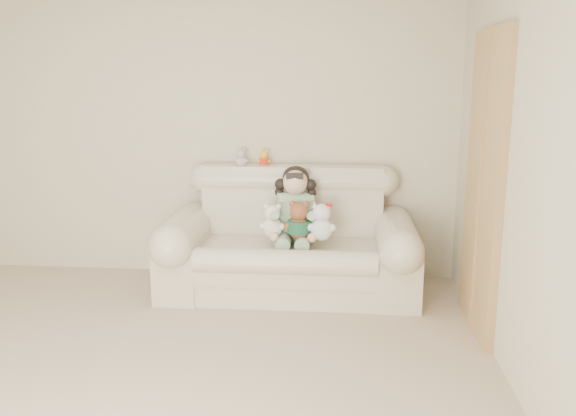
% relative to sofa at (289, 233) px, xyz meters
% --- Properties ---
extents(wall_back, '(4.50, 0.00, 4.50)m').
position_rel_sofa_xyz_m(wall_back, '(-0.81, 0.50, 0.78)').
color(wall_back, beige).
rests_on(wall_back, ground).
extents(wall_right, '(0.00, 5.00, 5.00)m').
position_rel_sofa_xyz_m(wall_right, '(1.44, -2.00, 0.78)').
color(wall_right, beige).
rests_on(wall_right, ground).
extents(sofa, '(2.10, 0.95, 1.03)m').
position_rel_sofa_xyz_m(sofa, '(0.00, 0.00, 0.00)').
color(sofa, beige).
rests_on(sofa, floor).
extents(door_panel, '(0.06, 0.90, 2.10)m').
position_rel_sofa_xyz_m(door_panel, '(1.41, -0.60, 0.54)').
color(door_panel, '#9D6D43').
rests_on(door_panel, floor).
extents(seated_child, '(0.46, 0.53, 0.65)m').
position_rel_sofa_xyz_m(seated_child, '(0.05, 0.08, 0.23)').
color(seated_child, '#306932').
rests_on(seated_child, sofa).
extents(brown_teddy, '(0.26, 0.22, 0.37)m').
position_rel_sofa_xyz_m(brown_teddy, '(0.09, -0.12, 0.17)').
color(brown_teddy, brown).
rests_on(brown_teddy, sofa).
extents(white_cat, '(0.28, 0.24, 0.36)m').
position_rel_sofa_xyz_m(white_cat, '(0.27, -0.14, 0.17)').
color(white_cat, white).
rests_on(white_cat, sofa).
extents(cream_teddy, '(0.21, 0.16, 0.33)m').
position_rel_sofa_xyz_m(cream_teddy, '(-0.13, -0.09, 0.15)').
color(cream_teddy, white).
rests_on(cream_teddy, sofa).
extents(yellow_mini_bear, '(0.12, 0.10, 0.17)m').
position_rel_sofa_xyz_m(yellow_mini_bear, '(-0.25, 0.39, 0.58)').
color(yellow_mini_bear, yellow).
rests_on(yellow_mini_bear, sofa).
extents(grey_mini_plush, '(0.13, 0.11, 0.19)m').
position_rel_sofa_xyz_m(grey_mini_plush, '(-0.45, 0.35, 0.59)').
color(grey_mini_plush, silver).
rests_on(grey_mini_plush, sofa).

